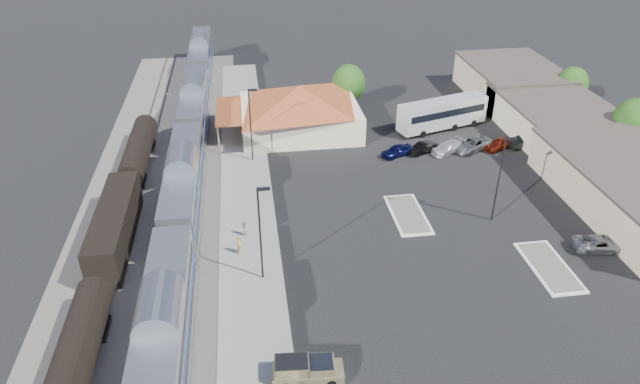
{
  "coord_description": "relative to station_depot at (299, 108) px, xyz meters",
  "views": [
    {
      "loc": [
        -11.48,
        -44.53,
        31.17
      ],
      "look_at": [
        -4.79,
        3.08,
        2.8
      ],
      "focal_mm": 32.0,
      "sensor_mm": 36.0,
      "label": 1
    }
  ],
  "objects": [
    {
      "name": "lamp_plat_s",
      "position": [
        -6.34,
        -30.0,
        2.21
      ],
      "size": [
        1.08,
        0.25,
        9.0
      ],
      "color": "black",
      "rests_on": "ground"
    },
    {
      "name": "platform",
      "position": [
        -7.44,
        -18.0,
        -3.04
      ],
      "size": [
        5.5,
        92.0,
        0.18
      ],
      "primitive_type": "cube",
      "color": "gray",
      "rests_on": "ground"
    },
    {
      "name": "parked_car_f",
      "position": [
        26.78,
        -8.66,
        -2.46
      ],
      "size": [
        4.29,
        2.99,
        1.34
      ],
      "primitive_type": "imported",
      "rotation": [
        0.0,
        0.0,
        -1.14
      ],
      "color": "black",
      "rests_on": "ground"
    },
    {
      "name": "parked_car_a",
      "position": [
        10.78,
        -8.96,
        -2.44
      ],
      "size": [
        4.39,
        3.11,
        1.39
      ],
      "primitive_type": "imported",
      "rotation": [
        0.0,
        0.0,
        -1.17
      ],
      "color": "#0D1041",
      "rests_on": "ground"
    },
    {
      "name": "railbed",
      "position": [
        -16.44,
        -16.0,
        -3.07
      ],
      "size": [
        16.0,
        100.0,
        0.12
      ],
      "primitive_type": "cube",
      "color": "#4C4944",
      "rests_on": "ground"
    },
    {
      "name": "freight_cars",
      "position": [
        -19.44,
        -23.23,
        -1.21
      ],
      "size": [
        2.8,
        46.0,
        4.0
      ],
      "color": "black",
      "rests_on": "ground"
    },
    {
      "name": "traffic_island_south",
      "position": [
        8.56,
        -22.0,
        -3.03
      ],
      "size": [
        3.3,
        7.5,
        0.21
      ],
      "color": "silver",
      "rests_on": "ground"
    },
    {
      "name": "tree_east_b",
      "position": [
        38.56,
        -12.0,
        1.09
      ],
      "size": [
        4.94,
        4.94,
        6.96
      ],
      "color": "#382314",
      "rests_on": "ground"
    },
    {
      "name": "parked_car_b",
      "position": [
        13.98,
        -8.66,
        -2.48
      ],
      "size": [
        4.19,
        2.93,
        1.31
      ],
      "primitive_type": "imported",
      "rotation": [
        0.0,
        0.0,
        -1.14
      ],
      "color": "black",
      "rests_on": "ground"
    },
    {
      "name": "lamp_plat_n",
      "position": [
        -6.34,
        -8.0,
        2.21
      ],
      "size": [
        1.08,
        0.25,
        9.0
      ],
      "color": "black",
      "rests_on": "ground"
    },
    {
      "name": "buildings_east",
      "position": [
        32.56,
        -9.72,
        -0.86
      ],
      "size": [
        14.4,
        51.4,
        4.8
      ],
      "color": "#C6B28C",
      "rests_on": "ground"
    },
    {
      "name": "traffic_island_north",
      "position": [
        18.56,
        -32.0,
        -3.03
      ],
      "size": [
        3.3,
        7.5,
        0.21
      ],
      "color": "silver",
      "rests_on": "ground"
    },
    {
      "name": "ground",
      "position": [
        4.56,
        -24.0,
        -3.13
      ],
      "size": [
        280.0,
        280.0,
        0.0
      ],
      "primitive_type": "plane",
      "color": "black",
      "rests_on": "ground"
    },
    {
      "name": "person_b",
      "position": [
        -7.83,
        -23.58,
        -2.16
      ],
      "size": [
        0.75,
        0.88,
        1.57
      ],
      "primitive_type": "imported",
      "rotation": [
        0.0,
        0.0,
        -1.35
      ],
      "color": "white",
      "rests_on": "platform"
    },
    {
      "name": "parked_car_c",
      "position": [
        17.18,
        -8.96,
        -2.44
      ],
      "size": [
        5.09,
        4.0,
        1.38
      ],
      "primitive_type": "imported",
      "rotation": [
        0.0,
        0.0,
        -1.06
      ],
      "color": "silver",
      "rests_on": "ground"
    },
    {
      "name": "parked_car_d",
      "position": [
        20.38,
        -8.66,
        -2.38
      ],
      "size": [
        5.98,
        4.7,
        1.51
      ],
      "primitive_type": "imported",
      "rotation": [
        0.0,
        0.0,
        -1.1
      ],
      "color": "gray",
      "rests_on": "ground"
    },
    {
      "name": "suv",
      "position": [
        24.29,
        -30.12,
        -2.45
      ],
      "size": [
        5.1,
        2.76,
        1.36
      ],
      "primitive_type": "imported",
      "rotation": [
        0.0,
        0.0,
        1.46
      ],
      "color": "#9B9EA2",
      "rests_on": "ground"
    },
    {
      "name": "coach_bus",
      "position": [
        18.6,
        -2.05,
        -0.84
      ],
      "size": [
        12.62,
        6.21,
        3.97
      ],
      "rotation": [
        0.0,
        0.0,
        1.87
      ],
      "color": "silver",
      "rests_on": "ground"
    },
    {
      "name": "tree_depot",
      "position": [
        7.56,
        6.0,
        0.89
      ],
      "size": [
        4.71,
        4.71,
        6.63
      ],
      "color": "#382314",
      "rests_on": "ground"
    },
    {
      "name": "person_a",
      "position": [
        -8.31,
        -26.28,
        -2.04
      ],
      "size": [
        0.52,
        0.72,
        1.82
      ],
      "primitive_type": "imported",
      "rotation": [
        0.0,
        0.0,
        1.44
      ],
      "color": "gold",
      "rests_on": "platform"
    },
    {
      "name": "station_depot",
      "position": [
        0.0,
        0.0,
        0.0
      ],
      "size": [
        18.35,
        12.24,
        6.2
      ],
      "color": "beige",
      "rests_on": "ground"
    },
    {
      "name": "parked_car_e",
      "position": [
        23.58,
        -8.96,
        -2.43
      ],
      "size": [
        4.4,
        3.25,
        1.39
      ],
      "primitive_type": "imported",
      "rotation": [
        0.0,
        0.0,
        -1.13
      ],
      "color": "maroon",
      "rests_on": "ground"
    },
    {
      "name": "lamp_lot",
      "position": [
        16.66,
        -24.0,
        2.21
      ],
      "size": [
        1.08,
        0.25,
        9.0
      ],
      "color": "black",
      "rests_on": "ground"
    },
    {
      "name": "pickup_truck",
      "position": [
        -3.94,
        -41.28,
        -2.32
      ],
      "size": [
        5.04,
        2.13,
        1.7
      ],
      "rotation": [
        0.0,
        0.0,
        1.5
      ],
      "color": "tan",
      "rests_on": "ground"
    },
    {
      "name": "passenger_train",
      "position": [
        -13.44,
        -18.2,
        -0.26
      ],
      "size": [
        3.0,
        104.0,
        5.55
      ],
      "color": "silver",
      "rests_on": "ground"
    },
    {
      "name": "tree_east_c",
      "position": [
        38.56,
        2.0,
        0.63
      ],
      "size": [
        4.41,
        4.41,
        6.21
      ],
      "color": "#382314",
      "rests_on": "ground"
    }
  ]
}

